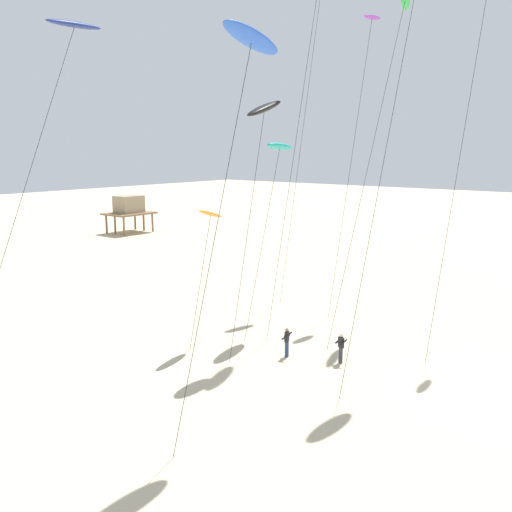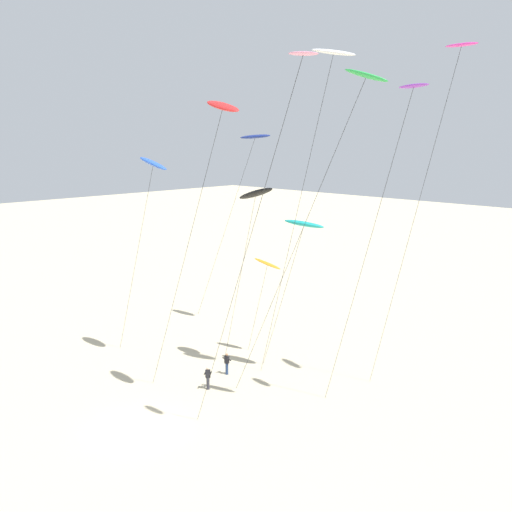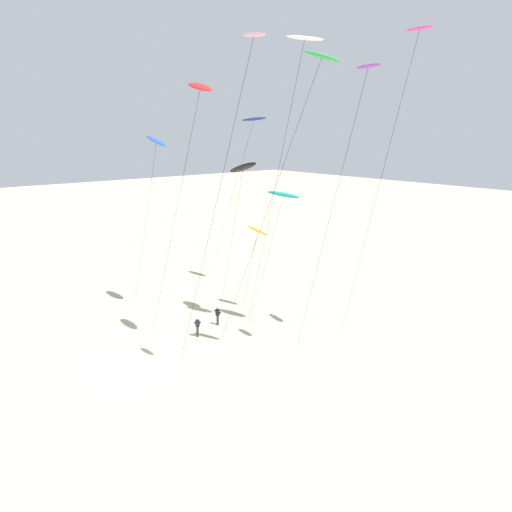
{
  "view_description": "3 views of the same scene",
  "coord_description": "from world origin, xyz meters",
  "px_view_note": "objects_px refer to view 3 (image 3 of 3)",
  "views": [
    {
      "loc": [
        -25.6,
        -6.33,
        11.31
      ],
      "look_at": [
        -0.44,
        13.45,
        4.92
      ],
      "focal_mm": 37.45,
      "sensor_mm": 36.0,
      "label": 1
    },
    {
      "loc": [
        29.28,
        -19.42,
        17.7
      ],
      "look_at": [
        1.34,
        8.84,
        9.75
      ],
      "focal_mm": 42.6,
      "sensor_mm": 36.0,
      "label": 2
    },
    {
      "loc": [
        32.59,
        -15.32,
        16.69
      ],
      "look_at": [
        4.2,
        8.36,
        7.66
      ],
      "focal_mm": 36.83,
      "sensor_mm": 36.0,
      "label": 3
    }
  ],
  "objects_px": {
    "kite_magenta": "(417,37)",
    "kite_navy": "(254,120)",
    "kite_orange": "(257,231)",
    "kite_green": "(319,64)",
    "kite_pink": "(250,54)",
    "kite_black": "(243,168)",
    "kite_flyer_nearest": "(198,326)",
    "kite_white": "(304,42)",
    "kite_blue": "(156,142)",
    "kite_flyer_middle": "(218,315)",
    "kite_red": "(200,89)",
    "kite_teal": "(283,195)",
    "kite_purple": "(366,77)"
  },
  "relations": [
    {
      "from": "kite_pink",
      "to": "kite_flyer_nearest",
      "type": "bearing_deg",
      "value": 163.87
    },
    {
      "from": "kite_green",
      "to": "kite_purple",
      "type": "height_order",
      "value": "kite_green"
    },
    {
      "from": "kite_blue",
      "to": "kite_magenta",
      "type": "bearing_deg",
      "value": 24.59
    },
    {
      "from": "kite_magenta",
      "to": "kite_flyer_middle",
      "type": "distance_m",
      "value": 26.44
    },
    {
      "from": "kite_purple",
      "to": "kite_orange",
      "type": "bearing_deg",
      "value": 168.68
    },
    {
      "from": "kite_purple",
      "to": "kite_orange",
      "type": "xyz_separation_m",
      "value": [
        -13.77,
        2.75,
        -12.19
      ]
    },
    {
      "from": "kite_black",
      "to": "kite_navy",
      "type": "height_order",
      "value": "kite_navy"
    },
    {
      "from": "kite_purple",
      "to": "kite_white",
      "type": "relative_size",
      "value": 0.89
    },
    {
      "from": "kite_green",
      "to": "kite_navy",
      "type": "bearing_deg",
      "value": 151.54
    },
    {
      "from": "kite_green",
      "to": "kite_pink",
      "type": "distance_m",
      "value": 5.24
    },
    {
      "from": "kite_black",
      "to": "kite_flyer_middle",
      "type": "bearing_deg",
      "value": -109.89
    },
    {
      "from": "kite_teal",
      "to": "kite_orange",
      "type": "xyz_separation_m",
      "value": [
        -4.87,
        1.37,
        -3.86
      ]
    },
    {
      "from": "kite_pink",
      "to": "kite_flyer_middle",
      "type": "distance_m",
      "value": 23.66
    },
    {
      "from": "kite_purple",
      "to": "kite_pink",
      "type": "xyz_separation_m",
      "value": [
        -1.43,
        -8.14,
        0.8
      ]
    },
    {
      "from": "kite_pink",
      "to": "kite_blue",
      "type": "distance_m",
      "value": 18.5
    },
    {
      "from": "kite_magenta",
      "to": "kite_orange",
      "type": "bearing_deg",
      "value": -172.98
    },
    {
      "from": "kite_flyer_nearest",
      "to": "kite_black",
      "type": "bearing_deg",
      "value": 92.89
    },
    {
      "from": "kite_flyer_middle",
      "to": "kite_pink",
      "type": "bearing_deg",
      "value": -26.64
    },
    {
      "from": "kite_teal",
      "to": "kite_orange",
      "type": "relative_size",
      "value": 1.47
    },
    {
      "from": "kite_magenta",
      "to": "kite_navy",
      "type": "relative_size",
      "value": 1.3
    },
    {
      "from": "kite_orange",
      "to": "kite_navy",
      "type": "xyz_separation_m",
      "value": [
        -5.51,
        4.12,
        9.83
      ]
    },
    {
      "from": "kite_green",
      "to": "kite_flyer_nearest",
      "type": "xyz_separation_m",
      "value": [
        -10.84,
        -2.16,
        -19.56
      ]
    },
    {
      "from": "kite_black",
      "to": "kite_navy",
      "type": "relative_size",
      "value": 0.8
    },
    {
      "from": "kite_black",
      "to": "kite_teal",
      "type": "bearing_deg",
      "value": 22.38
    },
    {
      "from": "kite_black",
      "to": "kite_flyer_middle",
      "type": "distance_m",
      "value": 12.81
    },
    {
      "from": "kite_flyer_nearest",
      "to": "kite_flyer_middle",
      "type": "xyz_separation_m",
      "value": [
        -1.06,
        2.79,
        0.0
      ]
    },
    {
      "from": "kite_teal",
      "to": "kite_white",
      "type": "xyz_separation_m",
      "value": [
        2.94,
        -0.94,
        11.11
      ]
    },
    {
      "from": "kite_navy",
      "to": "kite_flyer_nearest",
      "type": "relative_size",
      "value": 10.69
    },
    {
      "from": "kite_pink",
      "to": "kite_black",
      "type": "relative_size",
      "value": 1.53
    },
    {
      "from": "kite_red",
      "to": "kite_flyer_nearest",
      "type": "xyz_separation_m",
      "value": [
        -3.56,
        1.61,
        -18.32
      ]
    },
    {
      "from": "kite_white",
      "to": "kite_orange",
      "type": "height_order",
      "value": "kite_white"
    },
    {
      "from": "kite_red",
      "to": "kite_white",
      "type": "xyz_separation_m",
      "value": [
        2.56,
        7.12,
        3.35
      ]
    },
    {
      "from": "kite_black",
      "to": "kite_flyer_nearest",
      "type": "relative_size",
      "value": 8.52
    },
    {
      "from": "kite_blue",
      "to": "kite_red",
      "type": "bearing_deg",
      "value": -12.82
    },
    {
      "from": "kite_magenta",
      "to": "kite_navy",
      "type": "height_order",
      "value": "kite_magenta"
    },
    {
      "from": "kite_white",
      "to": "kite_blue",
      "type": "relative_size",
      "value": 1.42
    },
    {
      "from": "kite_magenta",
      "to": "kite_black",
      "type": "bearing_deg",
      "value": -160.51
    },
    {
      "from": "kite_white",
      "to": "kite_magenta",
      "type": "relative_size",
      "value": 1.0
    },
    {
      "from": "kite_blue",
      "to": "kite_navy",
      "type": "relative_size",
      "value": 0.91
    },
    {
      "from": "kite_magenta",
      "to": "kite_blue",
      "type": "relative_size",
      "value": 1.42
    },
    {
      "from": "kite_white",
      "to": "kite_orange",
      "type": "relative_size",
      "value": 2.87
    },
    {
      "from": "kite_flyer_middle",
      "to": "kite_purple",
      "type": "bearing_deg",
      "value": 9.79
    },
    {
      "from": "kite_teal",
      "to": "kite_flyer_nearest",
      "type": "height_order",
      "value": "kite_teal"
    },
    {
      "from": "kite_white",
      "to": "kite_navy",
      "type": "bearing_deg",
      "value": 154.24
    },
    {
      "from": "kite_teal",
      "to": "kite_black",
      "type": "relative_size",
      "value": 0.83
    },
    {
      "from": "kite_white",
      "to": "kite_flyer_nearest",
      "type": "distance_m",
      "value": 23.19
    },
    {
      "from": "kite_green",
      "to": "kite_teal",
      "type": "height_order",
      "value": "kite_green"
    },
    {
      "from": "kite_teal",
      "to": "kite_navy",
      "type": "bearing_deg",
      "value": 152.12
    },
    {
      "from": "kite_purple",
      "to": "kite_red",
      "type": "bearing_deg",
      "value": -141.92
    },
    {
      "from": "kite_black",
      "to": "kite_flyer_nearest",
      "type": "bearing_deg",
      "value": -87.11
    }
  ]
}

